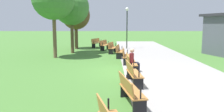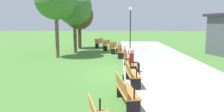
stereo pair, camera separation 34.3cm
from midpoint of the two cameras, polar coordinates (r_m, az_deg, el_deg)
ground_plane at (r=11.80m, az=5.75°, el=-3.87°), size 120.00×120.00×0.00m
path_paving at (r=12.13m, az=15.63°, el=-3.79°), size 38.98×4.98×0.01m
bench_0 at (r=23.60m, az=-2.52°, el=3.34°), size 1.76×1.13×0.89m
bench_1 at (r=21.28m, az=-0.57°, el=2.82°), size 1.78×1.01×0.89m
bench_2 at (r=18.92m, az=1.27°, el=2.15°), size 1.78×0.88×0.89m
bench_3 at (r=16.53m, az=2.96°, el=1.27°), size 1.77×0.75×0.89m
bench_4 at (r=14.13m, az=4.40°, el=0.08°), size 1.75×0.61×0.89m
bench_5 at (r=11.71m, az=5.45°, el=-1.61°), size 1.72×0.47×0.89m
bench_6 at (r=9.30m, az=5.80°, el=-4.18°), size 1.75×0.61×0.89m
bench_7 at (r=6.92m, az=4.70°, el=-8.50°), size 1.77×0.75×0.89m
person_seated at (r=11.63m, az=6.18°, el=-0.86°), size 0.32×0.52×1.20m
tree_2 at (r=22.42m, az=-7.67°, el=9.88°), size 2.70×2.70×4.53m
tree_3 at (r=19.12m, az=-8.77°, el=11.73°), size 2.84×2.84×5.11m
lamp_post at (r=22.33m, az=5.03°, el=8.88°), size 0.32×0.32×3.93m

